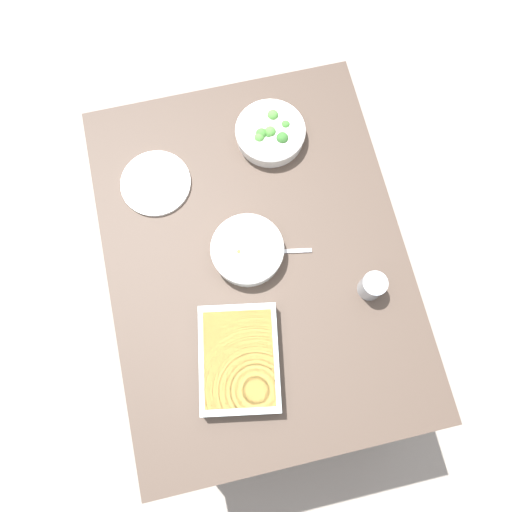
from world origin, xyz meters
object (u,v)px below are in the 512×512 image
Objects in this scene: stew_bowl at (247,250)px; side_plate at (156,183)px; drink_cup at (372,286)px; baking_dish at (239,359)px; broccoli_bowl at (270,133)px; spoon_by_stew at (274,252)px.

stew_bowl reaches higher than side_plate.
side_plate is at bearing -130.25° from drink_cup.
broccoli_bowl is at bearing 159.56° from baking_dish.
spoon_by_stew is (-0.29, 0.17, -0.03)m from baking_dish.
baking_dish is at bearing -20.44° from broccoli_bowl.
spoon_by_stew is at bearing -11.40° from broccoli_bowl.
spoon_by_stew is at bearing 149.18° from baking_dish.
side_plate is 0.43m from spoon_by_stew.
stew_bowl is 0.09m from spoon_by_stew.
broccoli_bowl is at bearing 168.60° from spoon_by_stew.
stew_bowl is 0.38m from drink_cup.
drink_cup reaches higher than side_plate.
spoon_by_stew is (0.30, 0.31, -0.00)m from side_plate.
drink_cup is 0.39× the size of side_plate.
spoon_by_stew is (0.01, 0.08, -0.03)m from stew_bowl.
side_plate is at bearing -166.70° from baking_dish.
broccoli_bowl is 0.39m from spoon_by_stew.
baking_dish is 0.34m from spoon_by_stew.
stew_bowl is 0.32m from baking_dish.
broccoli_bowl is at bearing -162.70° from drink_cup.
drink_cup is (-0.12, 0.42, 0.00)m from baking_dish.
stew_bowl is 0.39m from broccoli_bowl.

